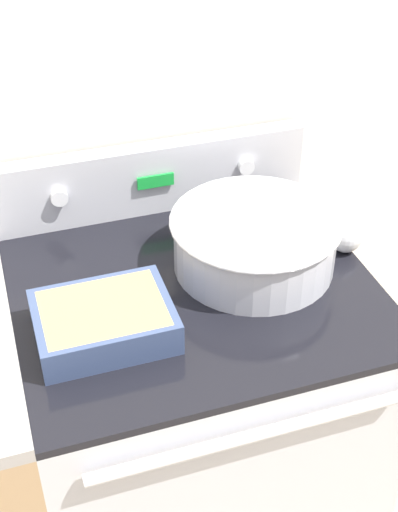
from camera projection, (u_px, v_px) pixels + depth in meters
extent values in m
cube|color=silver|center=(141.00, 69.00, 1.63)|extent=(8.00, 0.05, 2.50)
cube|color=#BCBCC1|center=(194.00, 426.00, 1.81)|extent=(0.77, 0.69, 0.89)
cube|color=black|center=(193.00, 288.00, 1.54)|extent=(0.77, 0.69, 0.02)
cylinder|color=silver|center=(254.00, 436.00, 1.31)|extent=(0.63, 0.02, 0.02)
cube|color=#BCBCC1|center=(152.00, 178.00, 1.73)|extent=(0.77, 0.05, 0.18)
cylinder|color=white|center=(59.00, 198.00, 1.64)|extent=(0.04, 0.02, 0.04)
cylinder|color=white|center=(246.00, 167.00, 1.76)|extent=(0.04, 0.02, 0.04)
cube|color=green|center=(156.00, 181.00, 1.70)|extent=(0.09, 0.01, 0.03)
cylinder|color=silver|center=(254.00, 242.00, 1.56)|extent=(0.35, 0.35, 0.12)
torus|color=silver|center=(256.00, 221.00, 1.53)|extent=(0.37, 0.37, 0.01)
cylinder|color=beige|center=(255.00, 226.00, 1.53)|extent=(0.33, 0.33, 0.02)
cube|color=#38476B|center=(104.00, 322.00, 1.39)|extent=(0.27, 0.20, 0.07)
cube|color=tan|center=(103.00, 315.00, 1.38)|extent=(0.24, 0.18, 0.04)
cylinder|color=#B7B7B7|center=(316.00, 214.00, 1.75)|extent=(0.01, 0.30, 0.01)
sphere|color=#B7B7B7|center=(346.00, 236.00, 1.62)|extent=(0.08, 0.08, 0.08)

